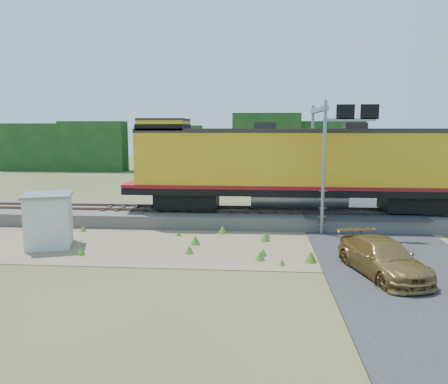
# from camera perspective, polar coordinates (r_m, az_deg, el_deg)

# --- Properties ---
(ground) EXTENTS (140.00, 140.00, 0.00)m
(ground) POSITION_cam_1_polar(r_m,az_deg,el_deg) (22.05, 2.42, -7.36)
(ground) COLOR #475123
(ground) RESTS_ON ground
(ballast) EXTENTS (70.00, 5.00, 0.80)m
(ballast) POSITION_cam_1_polar(r_m,az_deg,el_deg) (27.79, 2.93, -3.21)
(ballast) COLOR slate
(ballast) RESTS_ON ground
(rails) EXTENTS (70.00, 1.54, 0.16)m
(rails) POSITION_cam_1_polar(r_m,az_deg,el_deg) (27.70, 2.93, -2.24)
(rails) COLOR brown
(rails) RESTS_ON ballast
(dirt_shoulder) EXTENTS (26.00, 8.00, 0.03)m
(dirt_shoulder) POSITION_cam_1_polar(r_m,az_deg,el_deg) (22.69, -2.61, -6.87)
(dirt_shoulder) COLOR #8C7754
(dirt_shoulder) RESTS_ON ground
(road) EXTENTS (7.00, 66.00, 0.86)m
(road) POSITION_cam_1_polar(r_m,az_deg,el_deg) (23.56, 19.89, -6.61)
(road) COLOR #38383A
(road) RESTS_ON ground
(tree_line_north) EXTENTS (130.00, 3.00, 6.50)m
(tree_line_north) POSITION_cam_1_polar(r_m,az_deg,el_deg) (59.29, 3.92, 5.55)
(tree_line_north) COLOR #173C16
(tree_line_north) RESTS_ON ground
(weed_clumps) EXTENTS (15.00, 6.20, 0.56)m
(weed_clumps) POSITION_cam_1_polar(r_m,az_deg,el_deg) (22.55, -6.55, -7.05)
(weed_clumps) COLOR #457722
(weed_clumps) RESTS_ON ground
(locomotive) EXTENTS (21.68, 3.31, 5.59)m
(locomotive) POSITION_cam_1_polar(r_m,az_deg,el_deg) (27.39, 9.19, 3.54)
(locomotive) COLOR black
(locomotive) RESTS_ON rails
(shed) EXTENTS (2.91, 2.91, 2.72)m
(shed) POSITION_cam_1_polar(r_m,az_deg,el_deg) (23.73, -21.91, -3.41)
(shed) COLOR silver
(shed) RESTS_ON ground
(signal_gantry) EXTENTS (2.97, 6.20, 7.48)m
(signal_gantry) POSITION_cam_1_polar(r_m,az_deg,el_deg) (26.82, 13.19, 7.31)
(signal_gantry) COLOR gray
(signal_gantry) RESTS_ON ground
(car) EXTENTS (3.34, 5.46, 1.48)m
(car) POSITION_cam_1_polar(r_m,az_deg,el_deg) (19.05, 20.04, -8.11)
(car) COLOR olive
(car) RESTS_ON ground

